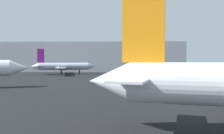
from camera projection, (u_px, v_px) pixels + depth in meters
The scene contains 2 objects.
airplane_distant at pixel (63, 66), 91.90m from camera, with size 22.95×23.91×9.09m.
terminal_building at pixel (86, 57), 120.90m from camera, with size 87.20×26.59×12.81m, color #999EA3.
Camera 1 is at (-1.47, -6.20, 5.34)m, focal length 41.24 mm.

